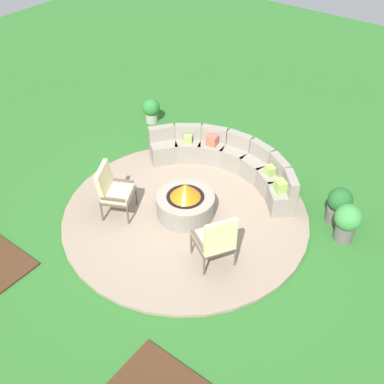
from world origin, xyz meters
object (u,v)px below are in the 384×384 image
fire_pit (185,203)px  curved_stone_bench (229,162)px  lounge_chair_front_left (113,189)px  potted_plant_0 (151,109)px  lounge_chair_front_right (216,239)px  potted_plant_1 (347,221)px  potted_plant_2 (339,205)px

fire_pit → curved_stone_bench: 1.53m
curved_stone_bench → lounge_chair_front_left: size_ratio=3.37×
lounge_chair_front_left → potted_plant_0: lounge_chair_front_left is taller
fire_pit → lounge_chair_front_right: 1.35m
curved_stone_bench → potted_plant_0: size_ratio=5.74×
curved_stone_bench → lounge_chair_front_right: bearing=-61.4°
fire_pit → curved_stone_bench: bearing=92.1°
potted_plant_0 → fire_pit: bearing=-38.7°
potted_plant_1 → potted_plant_0: bearing=169.5°
lounge_chair_front_right → curved_stone_bench: bearing=58.7°
lounge_chair_front_left → potted_plant_1: lounge_chair_front_left is taller
lounge_chair_front_right → potted_plant_0: 4.86m
potted_plant_1 → lounge_chair_front_left: bearing=-152.0°
potted_plant_1 → curved_stone_bench: bearing=173.4°
lounge_chair_front_right → potted_plant_2: 2.55m
fire_pit → lounge_chair_front_right: (1.14, -0.67, 0.28)m
lounge_chair_front_right → potted_plant_0: lounge_chair_front_right is taller
lounge_chair_front_left → potted_plant_2: 4.13m
lounge_chair_front_right → potted_plant_0: size_ratio=1.73×
fire_pit → curved_stone_bench: curved_stone_bench is taller
lounge_chair_front_left → potted_plant_1: bearing=91.3°
lounge_chair_front_right → potted_plant_2: size_ratio=1.42×
fire_pit → potted_plant_1: size_ratio=1.43×
potted_plant_0 → potted_plant_1: bearing=-10.5°
lounge_chair_front_right → fire_pit: bearing=89.7°
fire_pit → potted_plant_1: bearing=24.9°
lounge_chair_front_left → fire_pit: bearing=98.1°
lounge_chair_front_left → curved_stone_bench: bearing=129.0°
lounge_chair_front_right → potted_plant_2: bearing=2.7°
fire_pit → potted_plant_0: size_ratio=1.80×
fire_pit → lounge_chair_front_left: (-1.08, -0.75, 0.27)m
fire_pit → curved_stone_bench: (-0.05, 1.53, 0.03)m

